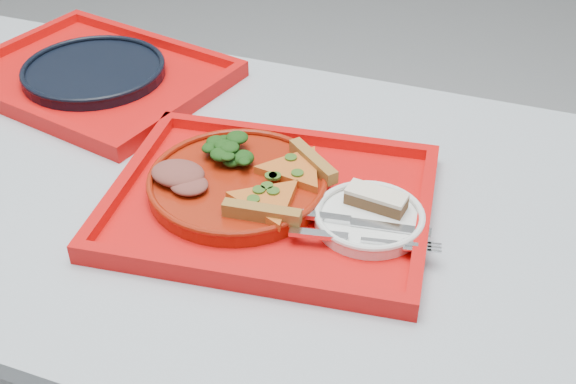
% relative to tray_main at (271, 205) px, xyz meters
% --- Properties ---
extents(table, '(1.60, 0.80, 0.75)m').
position_rel_tray_main_xyz_m(table, '(-0.14, 0.03, -0.08)').
color(table, '#9DA7B0').
rests_on(table, ground).
extents(tray_main, '(0.49, 0.40, 0.01)m').
position_rel_tray_main_xyz_m(tray_main, '(0.00, 0.00, 0.00)').
color(tray_main, red).
rests_on(tray_main, table).
extents(tray_far, '(0.51, 0.44, 0.01)m').
position_rel_tray_main_xyz_m(tray_far, '(-0.45, 0.24, 0.00)').
color(tray_far, red).
rests_on(tray_far, table).
extents(dinner_plate, '(0.26, 0.26, 0.02)m').
position_rel_tray_main_xyz_m(dinner_plate, '(-0.05, 0.01, 0.02)').
color(dinner_plate, maroon).
rests_on(dinner_plate, tray_main).
extents(side_plate, '(0.15, 0.15, 0.01)m').
position_rel_tray_main_xyz_m(side_plate, '(0.15, 0.00, 0.01)').
color(side_plate, white).
rests_on(side_plate, tray_main).
extents(navy_plate, '(0.26, 0.26, 0.02)m').
position_rel_tray_main_xyz_m(navy_plate, '(-0.45, 0.24, 0.01)').
color(navy_plate, black).
rests_on(navy_plate, tray_far).
extents(pizza_slice_a, '(0.12, 0.13, 0.02)m').
position_rel_tray_main_xyz_m(pizza_slice_a, '(0.01, -0.03, 0.03)').
color(pizza_slice_a, orange).
rests_on(pizza_slice_a, dinner_plate).
extents(pizza_slice_b, '(0.16, 0.16, 0.02)m').
position_rel_tray_main_xyz_m(pizza_slice_b, '(0.02, 0.06, 0.03)').
color(pizza_slice_b, orange).
rests_on(pizza_slice_b, dinner_plate).
extents(salad_heap, '(0.08, 0.07, 0.04)m').
position_rel_tray_main_xyz_m(salad_heap, '(-0.09, 0.06, 0.04)').
color(salad_heap, black).
rests_on(salad_heap, dinner_plate).
extents(meat_portion, '(0.08, 0.06, 0.02)m').
position_rel_tray_main_xyz_m(meat_portion, '(-0.13, -0.02, 0.04)').
color(meat_portion, brown).
rests_on(meat_portion, dinner_plate).
extents(dessert_bar, '(0.09, 0.04, 0.02)m').
position_rel_tray_main_xyz_m(dessert_bar, '(0.15, 0.03, 0.03)').
color(dessert_bar, '#462917').
rests_on(dessert_bar, side_plate).
extents(knife, '(0.19, 0.04, 0.01)m').
position_rel_tray_main_xyz_m(knife, '(0.14, -0.02, 0.02)').
color(knife, silver).
rests_on(knife, side_plate).
extents(fork, '(0.19, 0.06, 0.01)m').
position_rel_tray_main_xyz_m(fork, '(0.15, -0.05, 0.02)').
color(fork, silver).
rests_on(fork, side_plate).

